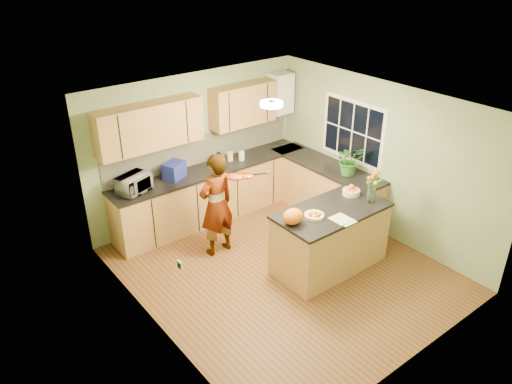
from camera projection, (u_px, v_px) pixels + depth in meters
floor at (282, 270)px, 7.38m from camera, size 4.50×4.50×0.00m
ceiling at (287, 107)px, 6.24m from camera, size 4.00×4.50×0.02m
wall_back at (197, 146)px, 8.39m from camera, size 4.00×0.02×2.50m
wall_front at (424, 273)px, 5.23m from camera, size 4.00×0.02×2.50m
wall_left at (152, 245)px, 5.72m from camera, size 0.02×4.50×2.50m
wall_right at (379, 159)px, 7.91m from camera, size 0.02×4.50×2.50m
back_counter at (213, 192)px, 8.59m from camera, size 3.64×0.62×0.94m
right_counter at (325, 189)px, 8.69m from camera, size 0.62×2.24×0.94m
splashback at (202, 148)px, 8.45m from camera, size 3.60×0.02×0.52m
upper_cabinets at (191, 117)px, 7.90m from camera, size 3.20×0.34×0.70m
boiler at (280, 93)px, 8.91m from camera, size 0.40×0.30×0.86m
window_right at (352, 131)px, 8.19m from camera, size 0.01×1.30×1.05m
light_switch at (180, 265)px, 5.28m from camera, size 0.02×0.09×0.09m
ceiling_lamp at (271, 104)px, 6.47m from camera, size 0.30×0.30×0.07m
peninsula_island at (330, 238)px, 7.26m from camera, size 1.69×0.86×0.97m
fruit_dish at (314, 214)px, 6.83m from camera, size 0.27×0.27×0.10m
orange_bowl at (351, 190)px, 7.41m from camera, size 0.26×0.26×0.15m
flower_vase at (373, 180)px, 7.08m from camera, size 0.29×0.29×0.53m
orange_bag at (293, 216)px, 6.64m from camera, size 0.32×0.28×0.22m
papers at (343, 220)px, 6.77m from camera, size 0.23×0.32×0.01m
violinist at (216, 205)px, 7.46m from camera, size 0.62×0.43×1.64m
violin at (235, 177)px, 7.19m from camera, size 0.69×0.60×0.17m
microwave at (134, 184)px, 7.51m from camera, size 0.57×0.48×0.27m
blue_box at (174, 170)px, 7.95m from camera, size 0.40×0.36×0.27m
kettle at (219, 160)px, 8.36m from camera, size 0.16×0.16×0.30m
jar_cream at (230, 156)px, 8.59m from camera, size 0.10×0.10×0.16m
jar_white at (242, 156)px, 8.61m from camera, size 0.13×0.13×0.16m
potted_plant at (349, 160)px, 8.02m from camera, size 0.56×0.53×0.50m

